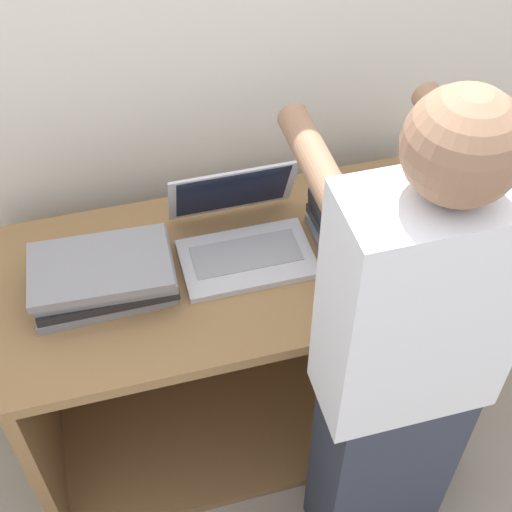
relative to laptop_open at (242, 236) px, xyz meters
The scene contains 7 objects.
ground_plane 0.91m from the laptop_open, 90.00° to the right, with size 12.00×12.00×0.00m, color #9E9384.
wall_back 0.52m from the laptop_open, 90.00° to the left, with size 8.00×0.05×2.40m.
cart 0.44m from the laptop_open, 90.00° to the left, with size 1.37×0.65×0.79m.
laptop_open is the anchor object (origin of this frame).
laptop_stack_left 0.40m from the laptop_open, behind, with size 0.38×0.26×0.11m.
laptop_stack_right 0.40m from the laptop_open, ahead, with size 0.39×0.24×0.14m.
person 0.60m from the laptop_open, 65.29° to the right, with size 0.40×0.53×1.61m.
Camera 1 is at (-0.33, -1.00, 2.24)m, focal length 50.00 mm.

